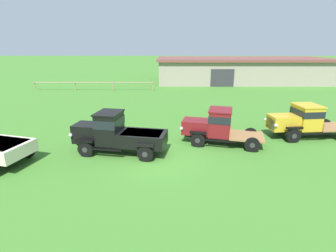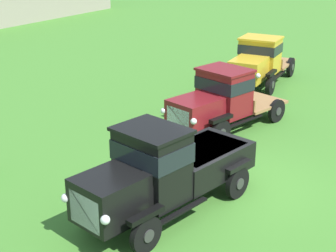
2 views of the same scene
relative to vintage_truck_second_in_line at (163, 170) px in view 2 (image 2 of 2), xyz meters
name	(u,v)px [view 2 (image 2 of 2)]	position (x,y,z in m)	size (l,w,h in m)	color
ground_plane	(236,186)	(2.18, -0.88, -1.13)	(240.00, 240.00, 0.00)	#3D7528
vintage_truck_second_in_line	(163,170)	(0.00, 0.00, 0.00)	(5.29, 2.62, 2.28)	black
vintage_truck_midrow_center	(219,99)	(5.58, 1.46, -0.01)	(5.04, 2.81, 2.11)	black
vintage_truck_far_side	(258,61)	(11.19, 2.56, 0.00)	(5.30, 2.42, 2.11)	black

